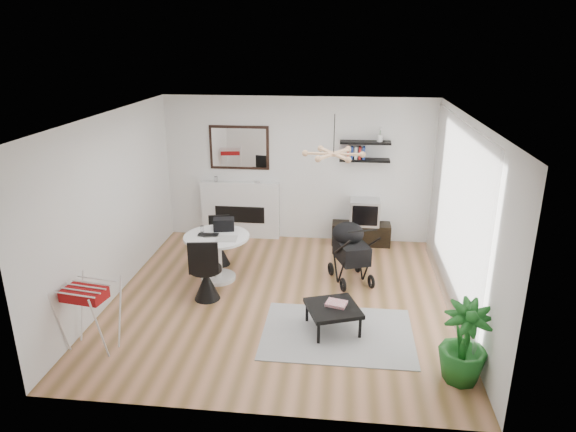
# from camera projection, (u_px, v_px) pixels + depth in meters

# --- Properties ---
(floor) EXTENTS (5.00, 5.00, 0.00)m
(floor) POSITION_uv_depth(u_px,v_px,m) (282.00, 298.00, 7.66)
(floor) COLOR brown
(floor) RESTS_ON ground
(ceiling) EXTENTS (5.00, 5.00, 0.00)m
(ceiling) POSITION_uv_depth(u_px,v_px,m) (281.00, 117.00, 6.77)
(ceiling) COLOR white
(ceiling) RESTS_ON wall_back
(wall_back) EXTENTS (5.00, 0.00, 5.00)m
(wall_back) POSITION_uv_depth(u_px,v_px,m) (298.00, 170.00, 9.56)
(wall_back) COLOR white
(wall_back) RESTS_ON floor
(wall_left) EXTENTS (0.00, 5.00, 5.00)m
(wall_left) POSITION_uv_depth(u_px,v_px,m) (112.00, 207.00, 7.48)
(wall_left) COLOR white
(wall_left) RESTS_ON floor
(wall_right) EXTENTS (0.00, 5.00, 5.00)m
(wall_right) POSITION_uv_depth(u_px,v_px,m) (464.00, 220.00, 6.96)
(wall_right) COLOR white
(wall_right) RESTS_ON floor
(sheer_curtain) EXTENTS (0.04, 3.60, 2.60)m
(sheer_curtain) POSITION_uv_depth(u_px,v_px,m) (454.00, 215.00, 7.15)
(sheer_curtain) COLOR white
(sheer_curtain) RESTS_ON wall_right
(fireplace) EXTENTS (1.50, 0.17, 2.16)m
(fireplace) POSITION_uv_depth(u_px,v_px,m) (240.00, 203.00, 9.83)
(fireplace) COLOR white
(fireplace) RESTS_ON floor
(shelf_lower) EXTENTS (0.90, 0.25, 0.04)m
(shelf_lower) POSITION_uv_depth(u_px,v_px,m) (364.00, 160.00, 9.23)
(shelf_lower) COLOR black
(shelf_lower) RESTS_ON wall_back
(shelf_upper) EXTENTS (0.90, 0.25, 0.04)m
(shelf_upper) POSITION_uv_depth(u_px,v_px,m) (365.00, 142.00, 9.13)
(shelf_upper) COLOR black
(shelf_upper) RESTS_ON wall_back
(pendant_lamp) EXTENTS (0.90, 0.90, 0.10)m
(pendant_lamp) POSITION_uv_depth(u_px,v_px,m) (334.00, 154.00, 7.16)
(pendant_lamp) COLOR tan
(pendant_lamp) RESTS_ON ceiling
(tv_console) EXTENTS (1.08, 0.38, 0.41)m
(tv_console) POSITION_uv_depth(u_px,v_px,m) (361.00, 234.00, 9.63)
(tv_console) COLOR black
(tv_console) RESTS_ON floor
(crt_tv) EXTENTS (0.54, 0.47, 0.47)m
(crt_tv) POSITION_uv_depth(u_px,v_px,m) (365.00, 212.00, 9.48)
(crt_tv) COLOR silver
(crt_tv) RESTS_ON tv_console
(dining_table) EXTENTS (1.03, 1.03, 0.75)m
(dining_table) POSITION_uv_depth(u_px,v_px,m) (217.00, 251.00, 8.12)
(dining_table) COLOR white
(dining_table) RESTS_ON floor
(laptop) EXTENTS (0.34, 0.23, 0.03)m
(laptop) POSITION_uv_depth(u_px,v_px,m) (208.00, 236.00, 7.98)
(laptop) COLOR black
(laptop) RESTS_ON dining_table
(black_bag) EXTENTS (0.36, 0.26, 0.20)m
(black_bag) POSITION_uv_depth(u_px,v_px,m) (224.00, 224.00, 8.23)
(black_bag) COLOR black
(black_bag) RESTS_ON dining_table
(newspaper) EXTENTS (0.34, 0.29, 0.01)m
(newspaper) POSITION_uv_depth(u_px,v_px,m) (226.00, 239.00, 7.89)
(newspaper) COLOR silver
(newspaper) RESTS_ON dining_table
(drinking_glass) EXTENTS (0.06, 0.06, 0.10)m
(drinking_glass) POSITION_uv_depth(u_px,v_px,m) (202.00, 229.00, 8.17)
(drinking_glass) COLOR white
(drinking_glass) RESTS_ON dining_table
(chair_far) EXTENTS (0.42, 0.43, 0.83)m
(chair_far) POSITION_uv_depth(u_px,v_px,m) (220.00, 250.00, 8.75)
(chair_far) COLOR black
(chair_far) RESTS_ON floor
(chair_near) EXTENTS (0.48, 0.50, 0.99)m
(chair_near) POSITION_uv_depth(u_px,v_px,m) (206.00, 280.00, 7.54)
(chair_near) COLOR black
(chair_near) RESTS_ON floor
(drying_rack) EXTENTS (0.67, 0.63, 0.88)m
(drying_rack) POSITION_uv_depth(u_px,v_px,m) (90.00, 316.00, 6.29)
(drying_rack) COLOR white
(drying_rack) RESTS_ON floor
(stroller) EXTENTS (0.77, 0.94, 1.03)m
(stroller) POSITION_uv_depth(u_px,v_px,m) (350.00, 254.00, 8.13)
(stroller) COLOR black
(stroller) RESTS_ON floor
(rug) EXTENTS (1.97, 1.42, 0.01)m
(rug) POSITION_uv_depth(u_px,v_px,m) (337.00, 333.00, 6.75)
(rug) COLOR #999999
(rug) RESTS_ON floor
(coffee_table) EXTENTS (0.83, 0.83, 0.33)m
(coffee_table) POSITION_uv_depth(u_px,v_px,m) (333.00, 309.00, 6.75)
(coffee_table) COLOR black
(coffee_table) RESTS_ON rug
(magazines) EXTENTS (0.31, 0.27, 0.04)m
(magazines) POSITION_uv_depth(u_px,v_px,m) (336.00, 304.00, 6.77)
(magazines) COLOR #B72D3D
(magazines) RESTS_ON coffee_table
(potted_plant) EXTENTS (0.56, 0.56, 0.97)m
(potted_plant) POSITION_uv_depth(u_px,v_px,m) (464.00, 343.00, 5.70)
(potted_plant) COLOR #1B5E1D
(potted_plant) RESTS_ON floor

